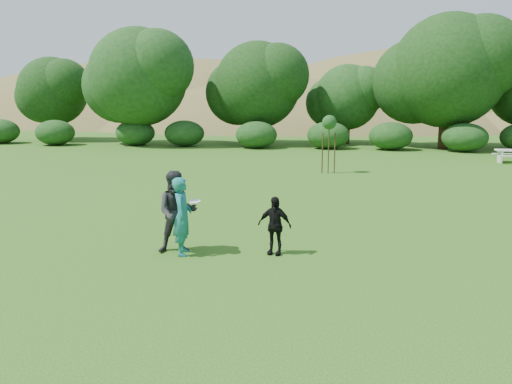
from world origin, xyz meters
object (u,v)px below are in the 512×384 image
player_teal (182,216)px  player_black (274,225)px  player_grey (177,212)px  picnic_table (512,154)px  sapling (329,124)px

player_teal → player_black: size_ratio=1.32×
player_teal → player_black: player_teal is taller
player_grey → player_black: (2.32, 0.20, -0.29)m
player_grey → picnic_table: size_ratio=1.10×
sapling → picnic_table: 11.96m
player_teal → sapling: size_ratio=0.65×
player_teal → picnic_table: 23.66m
player_grey → player_black: size_ratio=1.41×
sapling → picnic_table: (10.36, 5.66, -1.90)m
player_black → sapling: size_ratio=0.49×
player_teal → player_black: (2.15, 0.35, -0.23)m
player_grey → picnic_table: (13.74, 19.22, -0.47)m
player_black → picnic_table: player_black is taller
picnic_table → player_black: bearing=-121.0°
player_grey → sapling: (3.38, 13.57, 1.43)m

